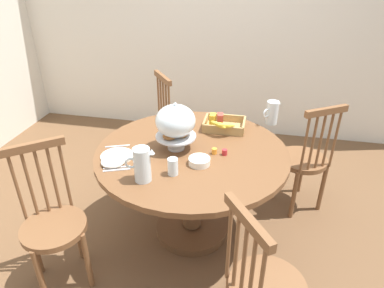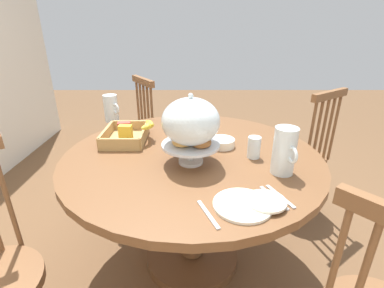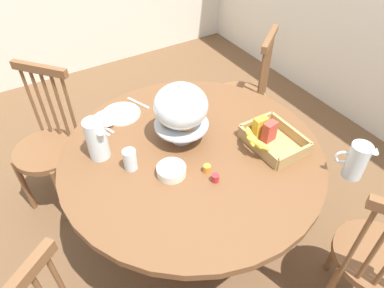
% 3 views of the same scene
% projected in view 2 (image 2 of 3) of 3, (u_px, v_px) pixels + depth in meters
% --- Properties ---
extents(ground_plane, '(10.00, 10.00, 0.00)m').
position_uv_depth(ground_plane, '(184.00, 260.00, 1.76)').
color(ground_plane, brown).
extents(dining_table, '(1.34, 1.34, 0.74)m').
position_uv_depth(dining_table, '(192.00, 183.00, 1.55)').
color(dining_table, brown).
rests_on(dining_table, ground_plane).
extents(windsor_chair_near_window, '(0.46, 0.46, 0.97)m').
position_uv_depth(windsor_chair_near_window, '(132.00, 142.00, 2.35)').
color(windsor_chair_near_window, brown).
rests_on(windsor_chair_near_window, ground_plane).
extents(windsor_chair_far_side, '(0.46, 0.46, 0.97)m').
position_uv_depth(windsor_chair_far_side, '(300.00, 157.00, 2.09)').
color(windsor_chair_far_side, brown).
rests_on(windsor_chair_far_side, ground_plane).
extents(pastry_stand_with_dome, '(0.28, 0.28, 0.34)m').
position_uv_depth(pastry_stand_with_dome, '(191.00, 124.00, 1.29)').
color(pastry_stand_with_dome, silver).
rests_on(pastry_stand_with_dome, dining_table).
extents(orange_juice_pitcher, '(0.18, 0.10, 0.22)m').
position_uv_depth(orange_juice_pitcher, '(284.00, 153.00, 1.24)').
color(orange_juice_pitcher, silver).
rests_on(orange_juice_pitcher, dining_table).
extents(milk_pitcher, '(0.14, 0.14, 0.19)m').
position_uv_depth(milk_pitcher, '(111.00, 109.00, 1.93)').
color(milk_pitcher, silver).
rests_on(milk_pitcher, dining_table).
extents(cereal_basket, '(0.32, 0.30, 0.12)m').
position_uv_depth(cereal_basket, '(128.00, 134.00, 1.61)').
color(cereal_basket, tan).
rests_on(cereal_basket, dining_table).
extents(china_plate_large, '(0.22, 0.22, 0.01)m').
position_uv_depth(china_plate_large, '(242.00, 205.00, 1.04)').
color(china_plate_large, white).
rests_on(china_plate_large, dining_table).
extents(china_plate_small, '(0.15, 0.15, 0.01)m').
position_uv_depth(china_plate_small, '(266.00, 201.00, 1.04)').
color(china_plate_small, white).
rests_on(china_plate_small, china_plate_large).
extents(cereal_bowl, '(0.14, 0.14, 0.04)m').
position_uv_depth(cereal_bowl, '(222.00, 143.00, 1.55)').
color(cereal_bowl, white).
rests_on(cereal_bowl, dining_table).
extents(drinking_glass, '(0.06, 0.06, 0.11)m').
position_uv_depth(drinking_glass, '(254.00, 147.00, 1.41)').
color(drinking_glass, silver).
rests_on(drinking_glass, dining_table).
extents(jam_jar_strawberry, '(0.04, 0.04, 0.04)m').
position_uv_depth(jam_jar_strawberry, '(194.00, 134.00, 1.68)').
color(jam_jar_strawberry, '#B7282D').
rests_on(jam_jar_strawberry, dining_table).
extents(jam_jar_apricot, '(0.04, 0.04, 0.04)m').
position_uv_depth(jam_jar_apricot, '(194.00, 138.00, 1.62)').
color(jam_jar_apricot, orange).
rests_on(jam_jar_apricot, dining_table).
extents(table_knife, '(0.16, 0.08, 0.01)m').
position_uv_depth(table_knife, '(274.00, 198.00, 1.09)').
color(table_knife, silver).
rests_on(table_knife, dining_table).
extents(dinner_fork, '(0.16, 0.08, 0.01)m').
position_uv_depth(dinner_fork, '(280.00, 196.00, 1.10)').
color(dinner_fork, silver).
rests_on(dinner_fork, dining_table).
extents(soup_spoon, '(0.16, 0.08, 0.01)m').
position_uv_depth(soup_spoon, '(208.00, 214.00, 0.99)').
color(soup_spoon, silver).
rests_on(soup_spoon, dining_table).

